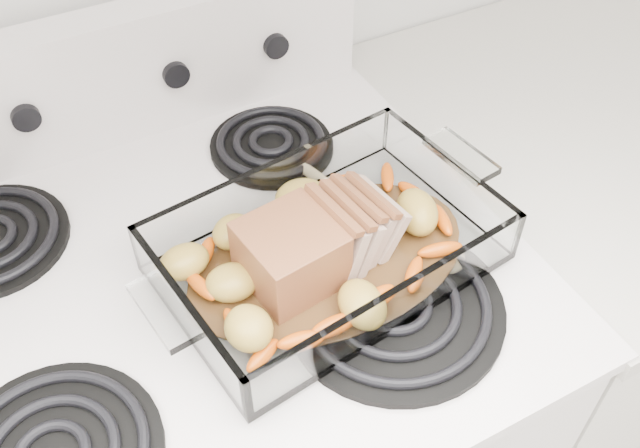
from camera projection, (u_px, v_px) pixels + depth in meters
name	position (u px, v px, depth m)	size (l,w,h in m)	color
counter_right	(537.00, 304.00, 1.39)	(0.58, 0.68, 0.93)	silver
baking_dish	(328.00, 252.00, 0.82)	(0.37, 0.24, 0.07)	white
pork_roast	(308.00, 244.00, 0.80)	(0.18, 0.10, 0.08)	brown
roast_vegetables	(312.00, 230.00, 0.84)	(0.33, 0.18, 0.04)	#CD4200
wooden_spoon	(400.00, 230.00, 0.87)	(0.11, 0.25, 0.02)	#D3B78C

